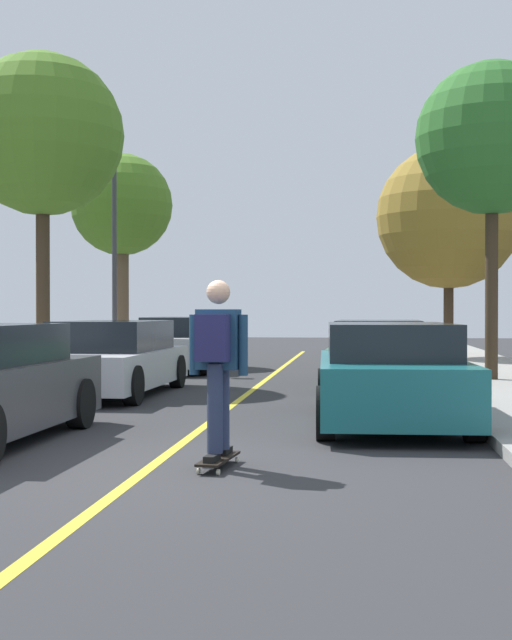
# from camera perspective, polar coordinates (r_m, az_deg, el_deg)

# --- Properties ---
(ground) EXTENTS (80.00, 80.00, 0.00)m
(ground) POSITION_cam_1_polar(r_m,az_deg,el_deg) (8.54, -6.88, -9.58)
(ground) COLOR #2D2D30
(center_line) EXTENTS (0.12, 39.20, 0.01)m
(center_line) POSITION_cam_1_polar(r_m,az_deg,el_deg) (12.42, -2.50, -6.35)
(center_line) COLOR gold
(center_line) RESTS_ON ground
(parked_car_left_near) EXTENTS (1.98, 4.62, 1.33)m
(parked_car_left_near) POSITION_cam_1_polar(r_m,az_deg,el_deg) (15.64, -9.56, -2.55)
(parked_car_left_near) COLOR #B7B7BC
(parked_car_left_near) RESTS_ON ground
(parked_car_left_far) EXTENTS (2.02, 4.49, 1.35)m
(parked_car_left_far) POSITION_cam_1_polar(r_m,az_deg,el_deg) (21.67, -4.94, -1.58)
(parked_car_left_far) COLOR #B7B7BC
(parked_car_left_far) RESTS_ON ground
(parked_car_right_nearest) EXTENTS (2.06, 4.48, 1.34)m
(parked_car_right_nearest) POSITION_cam_1_polar(r_m,az_deg,el_deg) (11.58, 8.85, -3.56)
(parked_car_right_nearest) COLOR #196066
(parked_car_right_nearest) RESTS_ON ground
(parked_car_right_near) EXTENTS (2.07, 4.46, 1.32)m
(parked_car_right_near) POSITION_cam_1_polar(r_m,az_deg,el_deg) (17.26, 8.16, -2.25)
(parked_car_right_near) COLOR #1E5B33
(parked_car_right_near) RESTS_ON ground
(street_tree_left_nearest) EXTENTS (3.43, 3.43, 6.82)m
(street_tree_left_nearest) POSITION_cam_1_polar(r_m,az_deg,el_deg) (19.12, -13.98, 11.79)
(street_tree_left_nearest) COLOR #3D2D1E
(street_tree_left_nearest) RESTS_ON sidewalk_left
(street_tree_left_near) EXTENTS (2.87, 2.87, 5.81)m
(street_tree_left_near) POSITION_cam_1_polar(r_m,az_deg,el_deg) (24.77, -8.90, 7.44)
(street_tree_left_near) COLOR brown
(street_tree_left_near) RESTS_ON sidewalk_left
(street_tree_right_nearest) EXTENTS (3.04, 3.04, 6.34)m
(street_tree_right_nearest) POSITION_cam_1_polar(r_m,az_deg,el_deg) (18.13, 15.39, 11.48)
(street_tree_right_nearest) COLOR #3D2D1E
(street_tree_right_nearest) RESTS_ON sidewalk_right
(street_tree_right_near) EXTENTS (4.23, 4.23, 6.25)m
(street_tree_right_near) POSITION_cam_1_polar(r_m,az_deg,el_deg) (26.05, 12.67, 6.67)
(street_tree_right_near) COLOR #3D2D1E
(street_tree_right_near) RESTS_ON sidewalk_right
(streetlamp) EXTENTS (0.36, 0.24, 5.62)m
(streetlamp) POSITION_cam_1_polar(r_m,az_deg,el_deg) (22.19, -9.38, 5.38)
(streetlamp) COLOR #38383D
(streetlamp) RESTS_ON sidewalk_left
(skateboard) EXTENTS (0.32, 0.86, 0.10)m
(skateboard) POSITION_cam_1_polar(r_m,az_deg,el_deg) (8.35, -2.51, -9.20)
(skateboard) COLOR black
(skateboard) RESTS_ON ground
(skateboarder) EXTENTS (0.59, 0.71, 1.70)m
(skateboarder) POSITION_cam_1_polar(r_m,az_deg,el_deg) (8.20, -2.58, -2.45)
(skateboarder) COLOR black
(skateboarder) RESTS_ON skateboard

